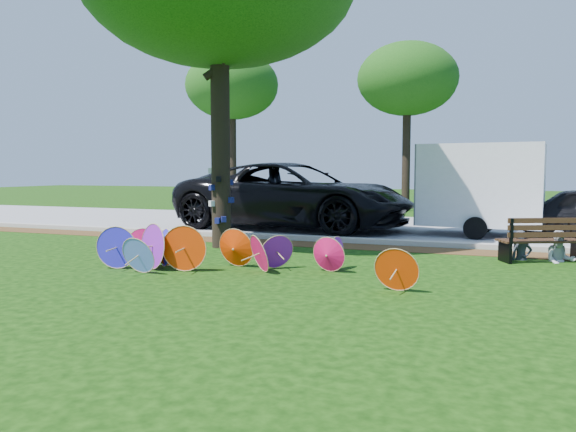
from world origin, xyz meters
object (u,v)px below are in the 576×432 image
at_px(parasol_pile, 208,250).
at_px(park_bench, 541,239).
at_px(person_left, 522,231).
at_px(person_right, 561,232).
at_px(cargo_trailer, 481,185).
at_px(black_van, 293,196).

xyz_separation_m(parasol_pile, park_bench, (5.72, 3.19, 0.07)).
bearing_deg(person_left, person_right, -19.97).
bearing_deg(cargo_trailer, black_van, -173.63).
relative_size(black_van, person_right, 6.08).
distance_m(parasol_pile, person_left, 6.27).
bearing_deg(person_right, parasol_pile, -158.83).
xyz_separation_m(park_bench, person_right, (0.35, 0.05, 0.16)).
bearing_deg(cargo_trailer, person_right, -63.39).
bearing_deg(black_van, parasol_pile, -166.18).
bearing_deg(park_bench, cargo_trailer, 82.54).
bearing_deg(black_van, person_right, -113.79).
relative_size(cargo_trailer, person_right, 2.62).
bearing_deg(person_right, black_van, 143.41).
distance_m(parasol_pile, cargo_trailer, 8.68).
height_order(cargo_trailer, person_right, cargo_trailer).
bearing_deg(person_left, parasol_pile, -168.83).
bearing_deg(parasol_pile, black_van, 97.98).
relative_size(park_bench, person_left, 1.44).
distance_m(cargo_trailer, person_right, 4.52).
height_order(black_van, park_bench, black_van).
height_order(black_van, cargo_trailer, cargo_trailer).
distance_m(parasol_pile, black_van, 7.37).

